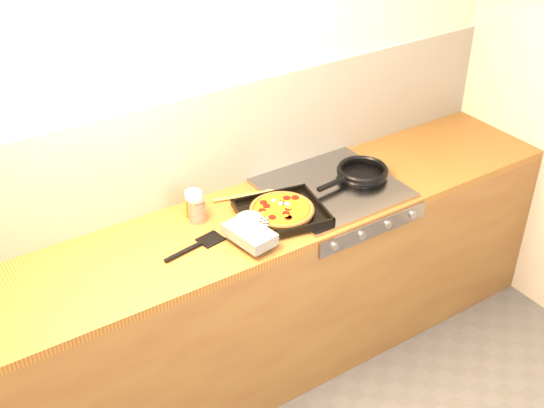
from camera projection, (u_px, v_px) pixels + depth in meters
room_shell at (216, 142)px, 3.06m from camera, size 3.20×3.20×3.20m
counter_run at (252, 297)px, 3.24m from camera, size 3.20×0.62×0.90m
stovetop at (332, 188)px, 3.20m from camera, size 0.60×0.56×0.02m
pizza_on_tray at (272, 216)px, 2.93m from camera, size 0.51×0.40×0.06m
frying_pan at (362, 172)px, 3.26m from camera, size 0.42×0.27×0.04m
tomato_can at (197, 210)px, 2.95m from camera, size 0.08×0.08×0.11m
juice_glass at (194, 204)px, 2.98m from camera, size 0.08×0.08×0.12m
wooden_spoon at (251, 195)px, 3.14m from camera, size 0.30×0.11×0.02m
black_spatula at (195, 247)px, 2.80m from camera, size 0.29×0.10×0.02m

